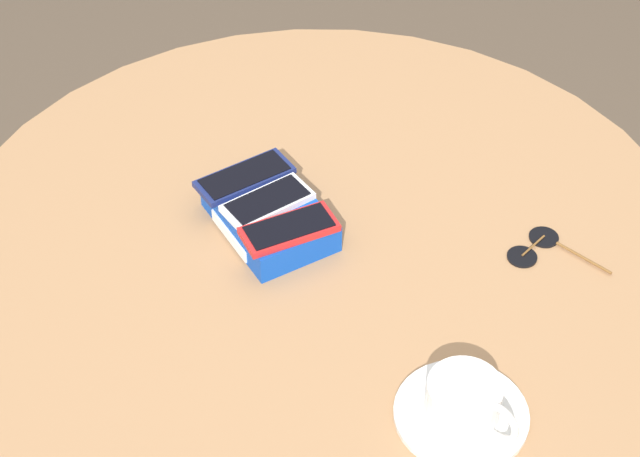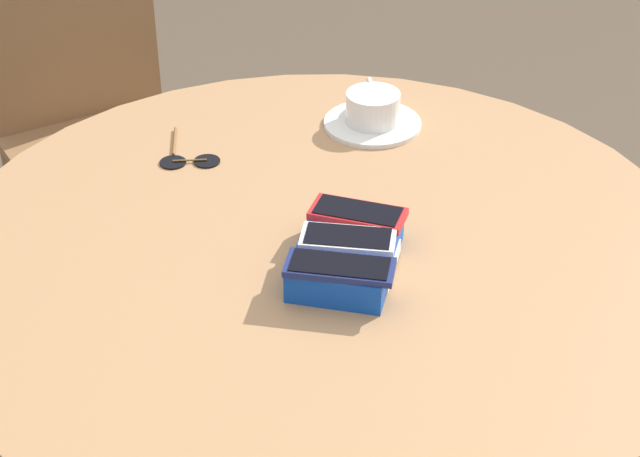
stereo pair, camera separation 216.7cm
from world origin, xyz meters
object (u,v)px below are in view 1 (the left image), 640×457
Objects in this scene: phone_box at (269,216)px; coffee_cup at (466,400)px; phone_navy at (245,177)px; phone_red at (289,229)px; saucer at (461,414)px; phone_white at (268,202)px; sunglasses at (539,248)px; round_table at (320,282)px.

coffee_cup reaches higher than phone_box.
phone_navy is 0.13m from phone_red.
saucer is at bearing -159.30° from coffee_cup.
phone_white is 0.41m from saucer.
round_table is at bearing -121.23° from sunglasses.
phone_box is 0.41m from saucer.
sunglasses is (0.28, 0.32, -0.05)m from phone_navy.
round_table is 9.05× the size of coffee_cup.
phone_white is at bearing -171.07° from coffee_cup.
phone_box is 1.46× the size of phone_red.
sunglasses is at bearing 55.88° from phone_box.
phone_box is at bearing -171.26° from coffee_cup.
saucer is at bearing 8.37° from phone_navy.
sunglasses is (-0.20, 0.25, -0.03)m from coffee_cup.
saucer is 1.36× the size of coffee_cup.
saucer is at bearing 8.65° from phone_box.
round_table is 5.59× the size of phone_box.
phone_red is 0.35m from sunglasses.
coffee_cup reaches higher than phone_navy.
phone_box is 1.19× the size of saucer.
coffee_cup is (0.35, 0.01, 0.12)m from round_table.
phone_navy is 1.17× the size of sunglasses.
phone_white and phone_red have the same top height.
coffee_cup is 0.96× the size of sunglasses.
phone_navy is at bearing -171.63° from saucer.
round_table is 0.15m from phone_red.
phone_box is at bearing -135.91° from round_table.
phone_red is at bearing -115.58° from sunglasses.
saucer is at bearing 1.47° from round_table.
phone_white reaches higher than phone_box.
round_table is at bearing 99.56° from phone_red.
phone_white is at bearing 5.41° from phone_navy.
round_table is 8.69× the size of sunglasses.
saucer is (0.40, 0.06, -0.02)m from phone_box.
phone_red reaches higher than round_table.
phone_navy and phone_white have the same top height.
phone_red is (0.06, 0.00, 0.03)m from phone_box.
phone_white is at bearing -135.39° from round_table.
coffee_cup reaches higher than sunglasses.
phone_navy reaches higher than sunglasses.
coffee_cup is at bearing 8.46° from phone_navy.
phone_red reaches higher than phone_navy.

